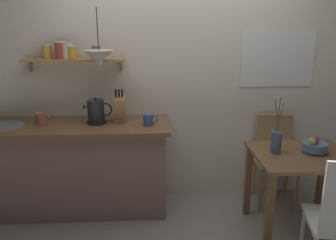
# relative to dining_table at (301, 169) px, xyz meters

# --- Properties ---
(ground_plane) EXTENTS (14.00, 14.00, 0.00)m
(ground_plane) POSITION_rel_dining_table_xyz_m (-1.04, 0.18, -0.62)
(ground_plane) COLOR gray
(back_wall) EXTENTS (6.80, 0.11, 2.70)m
(back_wall) POSITION_rel_dining_table_xyz_m (-0.83, 0.83, 0.73)
(back_wall) COLOR silver
(back_wall) RESTS_ON ground_plane
(kitchen_counter) EXTENTS (1.83, 0.63, 0.91)m
(kitchen_counter) POSITION_rel_dining_table_xyz_m (-2.04, 0.50, -0.16)
(kitchen_counter) COLOR gray
(kitchen_counter) RESTS_ON ground_plane
(wall_shelf) EXTENTS (0.97, 0.20, 0.29)m
(wall_shelf) POSITION_rel_dining_table_xyz_m (-2.06, 0.67, 0.93)
(wall_shelf) COLOR tan
(dining_table) EXTENTS (0.83, 0.72, 0.75)m
(dining_table) POSITION_rel_dining_table_xyz_m (0.00, 0.00, 0.00)
(dining_table) COLOR brown
(dining_table) RESTS_ON ground_plane
(dining_chair_far) EXTENTS (0.45, 0.43, 0.91)m
(dining_chair_far) POSITION_rel_dining_table_xyz_m (-0.01, 0.60, -0.10)
(dining_chair_far) COLOR tan
(dining_chair_far) RESTS_ON ground_plane
(fruit_bowl) EXTENTS (0.21, 0.21, 0.14)m
(fruit_bowl) POSITION_rel_dining_table_xyz_m (0.11, 0.03, 0.20)
(fruit_bowl) COLOR #51759E
(fruit_bowl) RESTS_ON dining_table
(twig_vase) EXTENTS (0.09, 0.09, 0.49)m
(twig_vase) POSITION_rel_dining_table_xyz_m (-0.22, 0.05, 0.24)
(twig_vase) COLOR #475675
(twig_vase) RESTS_ON dining_table
(electric_kettle) EXTENTS (0.27, 0.18, 0.25)m
(electric_kettle) POSITION_rel_dining_table_xyz_m (-1.81, 0.50, 0.41)
(electric_kettle) COLOR black
(electric_kettle) RESTS_ON kitchen_counter
(knife_block) EXTENTS (0.11, 0.18, 0.33)m
(knife_block) POSITION_rel_dining_table_xyz_m (-1.59, 0.53, 0.43)
(knife_block) COLOR tan
(knife_block) RESTS_ON kitchen_counter
(coffee_mug_by_sink) EXTENTS (0.13, 0.09, 0.11)m
(coffee_mug_by_sink) POSITION_rel_dining_table_xyz_m (-2.34, 0.51, 0.35)
(coffee_mug_by_sink) COLOR #C6664C
(coffee_mug_by_sink) RESTS_ON kitchen_counter
(coffee_mug_spare) EXTENTS (0.14, 0.09, 0.11)m
(coffee_mug_spare) POSITION_rel_dining_table_xyz_m (-1.32, 0.41, 0.35)
(coffee_mug_spare) COLOR #3D5B89
(coffee_mug_spare) RESTS_ON kitchen_counter
(pendant_lamp) EXTENTS (0.27, 0.27, 0.50)m
(pendant_lamp) POSITION_rel_dining_table_xyz_m (-1.76, 0.48, 0.92)
(pendant_lamp) COLOR black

